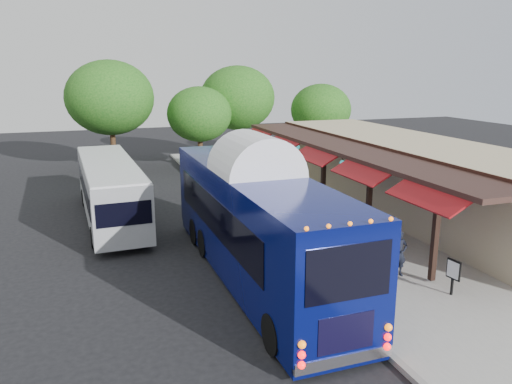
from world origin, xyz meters
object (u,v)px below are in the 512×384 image
object	(u,v)px
ped_b	(330,236)
ped_a	(399,253)
ped_d	(259,173)
coach_bus	(256,218)
city_bus	(110,188)
ped_c	(284,223)
sign_board	(453,271)

from	to	relation	value
ped_b	ped_a	bearing A→B (deg)	120.58
ped_b	ped_d	world-z (taller)	ped_b
coach_bus	ped_b	distance (m)	3.03
city_bus	ped_a	xyz separation A→B (m)	(8.75, -10.36, -0.61)
ped_a	ped_c	distance (m)	4.92
ped_a	ped_b	distance (m)	2.51
city_bus	ped_c	bearing A→B (deg)	-46.18
coach_bus	ped_a	world-z (taller)	coach_bus
city_bus	ped_b	bearing A→B (deg)	-52.15
city_bus	sign_board	world-z (taller)	city_bus
ped_a	ped_b	xyz separation A→B (m)	(-1.62, 1.91, 0.19)
city_bus	ped_a	distance (m)	13.57
coach_bus	ped_a	distance (m)	4.98
ped_c	sign_board	size ratio (longest dim) A/B	1.47
ped_d	sign_board	distance (m)	15.61
city_bus	sign_board	bearing A→B (deg)	-54.46
ped_b	ped_c	distance (m)	2.51
ped_c	sign_board	distance (m)	6.86
ped_d	sign_board	size ratio (longest dim) A/B	1.50
ped_a	ped_c	xyz separation A→B (m)	(-2.42, 4.28, 0.04)
ped_a	ped_d	bearing A→B (deg)	98.69
ped_c	ped_b	bearing A→B (deg)	74.58
coach_bus	ped_d	xyz separation A→B (m)	(4.40, 11.94, -1.11)
sign_board	ped_b	bearing A→B (deg)	114.16
ped_a	ped_d	world-z (taller)	ped_d
ped_b	sign_board	bearing A→B (deg)	112.32
city_bus	ped_d	bearing A→B (deg)	19.17
ped_d	sign_board	xyz separation A→B (m)	(0.80, -15.59, -0.08)
ped_c	ped_a	bearing A→B (deg)	85.32
coach_bus	city_bus	size ratio (longest dim) A/B	1.17
city_bus	ped_b	size ratio (longest dim) A/B	5.35
ped_d	ped_b	bearing A→B (deg)	79.69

